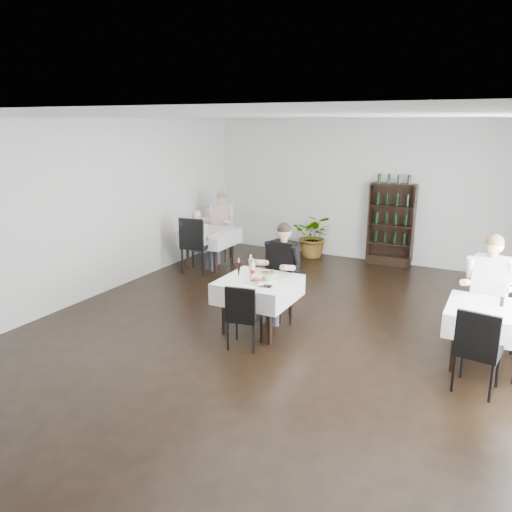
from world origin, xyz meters
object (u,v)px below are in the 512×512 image
at_px(main_table, 258,289).
at_px(diner_main, 281,264).
at_px(wine_shelf, 391,225).
at_px(potted_tree, 314,236).

relative_size(main_table, diner_main, 0.69).
bearing_deg(diner_main, main_table, -100.66).
height_order(main_table, diner_main, diner_main).
relative_size(wine_shelf, diner_main, 1.17).
xyz_separation_m(wine_shelf, main_table, (-0.90, -4.31, -0.23)).
bearing_deg(main_table, potted_tree, 99.94).
xyz_separation_m(main_table, diner_main, (0.10, 0.55, 0.24)).
relative_size(potted_tree, diner_main, 0.66).
bearing_deg(main_table, diner_main, 79.34).
bearing_deg(wine_shelf, potted_tree, -174.45).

